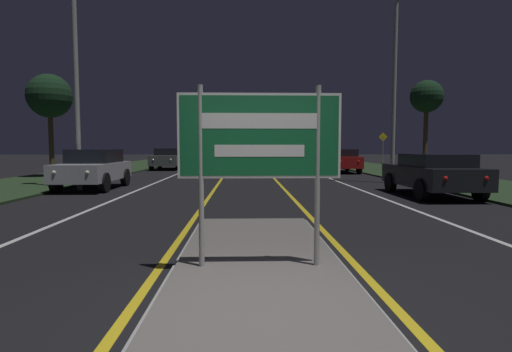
% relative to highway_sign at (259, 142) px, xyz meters
% --- Properties ---
extents(ground_plane, '(160.00, 160.00, 0.00)m').
position_rel_highway_sign_xyz_m(ground_plane, '(0.00, -1.58, -1.69)').
color(ground_plane, black).
extents(median_island, '(2.30, 6.88, 0.10)m').
position_rel_highway_sign_xyz_m(median_island, '(0.00, 0.00, -1.65)').
color(median_island, '#999993').
rests_on(median_island, ground_plane).
extents(verge_left, '(5.00, 100.00, 0.08)m').
position_rel_highway_sign_xyz_m(verge_left, '(-9.50, 18.42, -1.65)').
color(verge_left, '#23381E').
rests_on(verge_left, ground_plane).
extents(verge_right, '(5.00, 100.00, 0.08)m').
position_rel_highway_sign_xyz_m(verge_right, '(9.50, 18.42, -1.65)').
color(verge_right, '#23381E').
rests_on(verge_right, ground_plane).
extents(centre_line_yellow_left, '(0.12, 70.00, 0.01)m').
position_rel_highway_sign_xyz_m(centre_line_yellow_left, '(-1.34, 23.42, -1.69)').
color(centre_line_yellow_left, gold).
rests_on(centre_line_yellow_left, ground_plane).
extents(centre_line_yellow_right, '(0.12, 70.00, 0.01)m').
position_rel_highway_sign_xyz_m(centre_line_yellow_right, '(1.34, 23.42, -1.69)').
color(centre_line_yellow_right, gold).
rests_on(centre_line_yellow_right, ground_plane).
extents(lane_line_white_left, '(0.12, 70.00, 0.01)m').
position_rel_highway_sign_xyz_m(lane_line_white_left, '(-4.20, 23.42, -1.69)').
color(lane_line_white_left, silver).
rests_on(lane_line_white_left, ground_plane).
extents(lane_line_white_right, '(0.12, 70.00, 0.01)m').
position_rel_highway_sign_xyz_m(lane_line_white_right, '(4.20, 23.42, -1.69)').
color(lane_line_white_right, silver).
rests_on(lane_line_white_right, ground_plane).
extents(edge_line_white_left, '(0.10, 70.00, 0.01)m').
position_rel_highway_sign_xyz_m(edge_line_white_left, '(-7.20, 23.42, -1.69)').
color(edge_line_white_left, silver).
rests_on(edge_line_white_left, ground_plane).
extents(edge_line_white_right, '(0.10, 70.00, 0.01)m').
position_rel_highway_sign_xyz_m(edge_line_white_right, '(7.20, 23.42, -1.69)').
color(edge_line_white_right, silver).
rests_on(edge_line_white_right, ground_plane).
extents(highway_sign, '(2.07, 0.07, 2.31)m').
position_rel_highway_sign_xyz_m(highway_sign, '(0.00, 0.00, 0.00)').
color(highway_sign, '#9E9E99').
rests_on(highway_sign, median_island).
extents(streetlight_right_near, '(0.46, 0.46, 8.59)m').
position_rel_highway_sign_xyz_m(streetlight_right_near, '(6.47, 12.67, 3.56)').
color(streetlight_right_near, '#9E9E99').
rests_on(streetlight_right_near, ground_plane).
extents(car_receding_0, '(2.02, 4.17, 1.40)m').
position_rel_highway_sign_xyz_m(car_receding_0, '(6.01, 7.88, -0.93)').
color(car_receding_0, black).
rests_on(car_receding_0, ground_plane).
extents(car_receding_1, '(1.84, 4.52, 1.48)m').
position_rel_highway_sign_xyz_m(car_receding_1, '(5.93, 20.11, -0.90)').
color(car_receding_1, maroon).
rests_on(car_receding_1, ground_plane).
extents(car_receding_2, '(1.94, 4.75, 1.37)m').
position_rel_highway_sign_xyz_m(car_receding_2, '(5.99, 28.43, -0.96)').
color(car_receding_2, maroon).
rests_on(car_receding_2, ground_plane).
extents(car_receding_3, '(1.84, 4.57, 1.53)m').
position_rel_highway_sign_xyz_m(car_receding_3, '(2.84, 40.64, -0.88)').
color(car_receding_3, maroon).
rests_on(car_receding_3, ground_plane).
extents(car_approaching_0, '(1.92, 4.06, 1.53)m').
position_rel_highway_sign_xyz_m(car_approaching_0, '(-6.02, 10.51, -0.88)').
color(car_approaching_0, '#B7B7BC').
rests_on(car_approaching_0, ground_plane).
extents(car_approaching_1, '(2.01, 4.53, 1.50)m').
position_rel_highway_sign_xyz_m(car_approaching_1, '(-5.67, 23.91, -0.90)').
color(car_approaching_1, '#4C514C').
rests_on(car_approaching_1, ground_plane).
extents(car_approaching_2, '(2.04, 4.41, 1.54)m').
position_rel_highway_sign_xyz_m(car_approaching_2, '(-2.80, 36.60, -0.89)').
color(car_approaching_2, '#B7B7BC').
rests_on(car_approaching_2, ground_plane).
extents(warning_sign, '(0.60, 0.06, 2.50)m').
position_rel_highway_sign_xyz_m(warning_sign, '(9.02, 21.24, -0.11)').
color(warning_sign, '#9E9E99').
rests_on(warning_sign, verge_right).
extents(roadside_palm_left, '(2.22, 2.22, 5.26)m').
position_rel_highway_sign_xyz_m(roadside_palm_left, '(-10.17, 15.91, 2.49)').
color(roadside_palm_left, '#4C3823').
rests_on(roadside_palm_left, verge_left).
extents(roadside_palm_right, '(1.80, 1.80, 5.27)m').
position_rel_highway_sign_xyz_m(roadside_palm_right, '(10.06, 17.30, 2.67)').
color(roadside_palm_right, '#4C3823').
rests_on(roadside_palm_right, verge_right).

